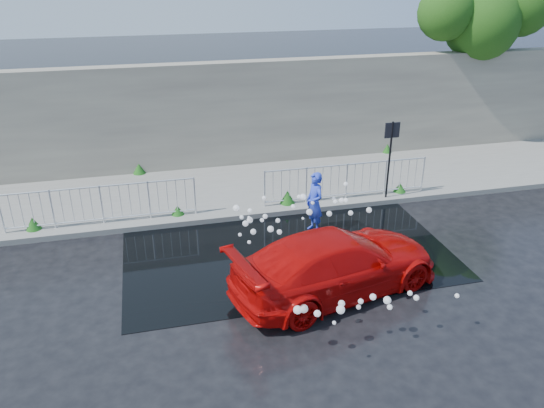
{
  "coord_description": "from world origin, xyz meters",
  "views": [
    {
      "loc": [
        -2.62,
        -10.28,
        6.66
      ],
      "look_at": [
        0.3,
        1.65,
        1.0
      ],
      "focal_mm": 35.0,
      "sensor_mm": 36.0,
      "label": 1
    }
  ],
  "objects": [
    {
      "name": "ground",
      "position": [
        0.0,
        0.0,
        0.0
      ],
      "size": [
        90.0,
        90.0,
        0.0
      ],
      "primitive_type": "plane",
      "color": "black",
      "rests_on": "ground"
    },
    {
      "name": "pavement",
      "position": [
        0.0,
        5.0,
        0.07
      ],
      "size": [
        30.0,
        4.0,
        0.15
      ],
      "primitive_type": "cube",
      "color": "slate",
      "rests_on": "ground"
    },
    {
      "name": "curb",
      "position": [
        0.0,
        3.0,
        0.08
      ],
      "size": [
        30.0,
        0.25,
        0.16
      ],
      "primitive_type": "cube",
      "color": "slate",
      "rests_on": "ground"
    },
    {
      "name": "retaining_wall",
      "position": [
        0.0,
        7.2,
        1.9
      ],
      "size": [
        30.0,
        0.6,
        3.5
      ],
      "primitive_type": "cube",
      "color": "#6C655A",
      "rests_on": "pavement"
    },
    {
      "name": "puddle",
      "position": [
        0.5,
        1.0,
        0.01
      ],
      "size": [
        8.0,
        5.0,
        0.01
      ],
      "primitive_type": "cube",
      "color": "black",
      "rests_on": "ground"
    },
    {
      "name": "sign_post",
      "position": [
        4.2,
        3.1,
        1.72
      ],
      "size": [
        0.45,
        0.06,
        2.5
      ],
      "color": "black",
      "rests_on": "ground"
    },
    {
      "name": "tree",
      "position": [
        9.66,
        7.41,
        4.82
      ],
      "size": [
        5.13,
        2.69,
        6.34
      ],
      "color": "#332114",
      "rests_on": "ground"
    },
    {
      "name": "railing_left",
      "position": [
        -4.0,
        3.35,
        0.74
      ],
      "size": [
        5.05,
        0.05,
        1.1
      ],
      "color": "silver",
      "rests_on": "pavement"
    },
    {
      "name": "railing_right",
      "position": [
        3.0,
        3.35,
        0.74
      ],
      "size": [
        5.05,
        0.05,
        1.1
      ],
      "color": "silver",
      "rests_on": "pavement"
    },
    {
      "name": "weeds",
      "position": [
        -0.2,
        4.52,
        0.32
      ],
      "size": [
        12.17,
        3.93,
        0.4
      ],
      "color": "#164D14",
      "rests_on": "pavement"
    },
    {
      "name": "water_spray",
      "position": [
        0.8,
        0.03,
        0.71
      ],
      "size": [
        3.63,
        5.86,
        1.0
      ],
      "color": "white",
      "rests_on": "ground"
    },
    {
      "name": "red_car",
      "position": [
        1.09,
        -1.0,
        0.69
      ],
      "size": [
        5.11,
        3.08,
        1.38
      ],
      "primitive_type": "imported",
      "rotation": [
        0.0,
        0.0,
        1.83
      ],
      "color": "#B90807",
      "rests_on": "ground"
    },
    {
      "name": "person",
      "position": [
        1.5,
        1.8,
        0.84
      ],
      "size": [
        0.53,
        0.69,
        1.68
      ],
      "primitive_type": "imported",
      "rotation": [
        0.0,
        0.0,
        -1.34
      ],
      "color": "blue",
      "rests_on": "ground"
    }
  ]
}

